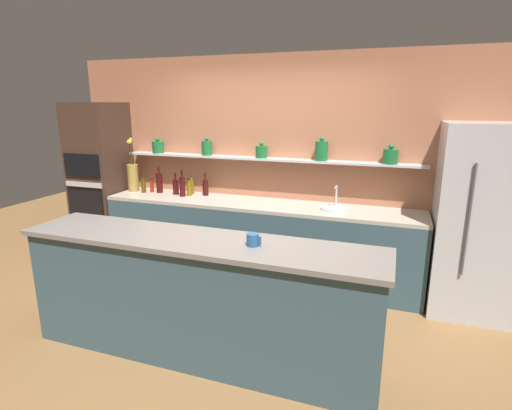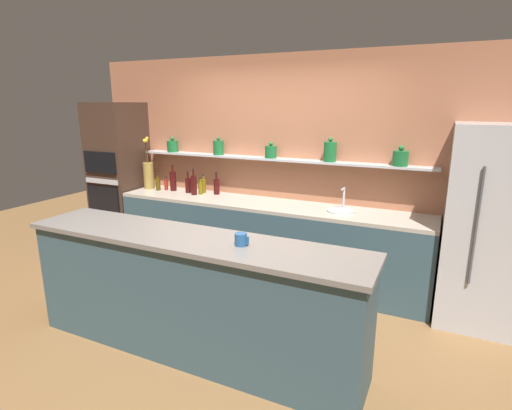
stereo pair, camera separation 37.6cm
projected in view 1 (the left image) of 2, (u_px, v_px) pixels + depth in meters
ground_plane at (220, 329)px, 3.72m from camera, size 12.00×12.00×0.00m
back_wall_unit at (272, 166)px, 4.85m from camera, size 5.20×0.28×2.60m
back_counter_unit at (257, 240)px, 4.76m from camera, size 3.75×0.62×0.92m
island_counter at (199, 298)px, 3.23m from camera, size 2.95×0.61×1.02m
refrigerator at (478, 221)px, 3.86m from camera, size 0.78×0.73×1.88m
oven_tower at (101, 182)px, 5.33m from camera, size 0.63×0.64×2.06m
flower_vase at (133, 176)px, 5.23m from camera, size 0.14×0.17×0.69m
sink_fixture at (334, 207)px, 4.36m from camera, size 0.29×0.29×0.25m
bottle_wine_0 at (182, 186)px, 4.95m from camera, size 0.07×0.07×0.33m
bottle_oil_1 at (144, 186)px, 5.17m from camera, size 0.06×0.06×0.22m
bottle_wine_2 at (159, 183)px, 5.16m from camera, size 0.08×0.08×0.35m
bottle_wine_3 at (206, 187)px, 5.01m from camera, size 0.07×0.07×0.28m
bottle_wine_4 at (176, 186)px, 5.06m from camera, size 0.07×0.07×0.28m
bottle_oil_5 at (189, 189)px, 4.99m from camera, size 0.06×0.06×0.22m
bottle_oil_6 at (192, 187)px, 5.09m from camera, size 0.06×0.06×0.24m
bottle_sauce_7 at (152, 186)px, 5.20m from camera, size 0.05×0.05×0.18m
coffee_mug at (253, 240)px, 2.94m from camera, size 0.11×0.09×0.09m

